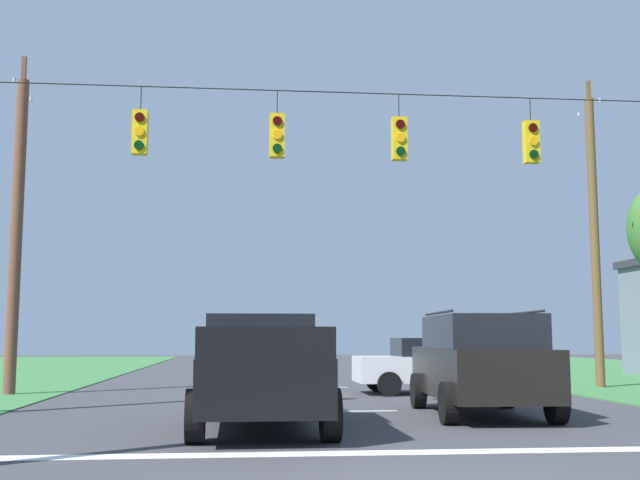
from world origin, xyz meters
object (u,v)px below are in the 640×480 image
object	(u,v)px
overhead_signal_span	(335,219)
utility_pole_mid_right	(594,235)
distant_car_crossing_white	(433,365)
utility_pole_near_left	(16,229)
pickup_truck	(260,371)
suv_black	(480,362)

from	to	relation	value
overhead_signal_span	utility_pole_mid_right	bearing A→B (deg)	37.34
overhead_signal_span	distant_car_crossing_white	bearing A→B (deg)	56.73
utility_pole_near_left	pickup_truck	bearing A→B (deg)	-52.07
pickup_truck	distant_car_crossing_white	xyz separation A→B (m)	(4.98, 7.86, -0.18)
utility_pole_near_left	overhead_signal_span	bearing A→B (deg)	-34.19
pickup_truck	distant_car_crossing_white	bearing A→B (deg)	57.65
distant_car_crossing_white	pickup_truck	bearing A→B (deg)	-122.35
pickup_truck	distant_car_crossing_white	distance (m)	9.31
pickup_truck	utility_pole_mid_right	distance (m)	14.79
suv_black	distant_car_crossing_white	size ratio (longest dim) A/B	1.14
overhead_signal_span	pickup_truck	distance (m)	4.49
overhead_signal_span	utility_pole_near_left	size ratio (longest dim) A/B	1.66
suv_black	distant_car_crossing_white	world-z (taller)	suv_black
overhead_signal_span	utility_pole_mid_right	size ratio (longest dim) A/B	1.62
pickup_truck	distant_car_crossing_white	size ratio (longest dim) A/B	1.26
utility_pole_near_left	distant_car_crossing_white	bearing A→B (deg)	-2.37
overhead_signal_span	suv_black	xyz separation A→B (m)	(2.78, -1.09, -3.00)
overhead_signal_span	utility_pole_mid_right	distance (m)	11.27
utility_pole_mid_right	utility_pole_near_left	world-z (taller)	utility_pole_mid_right
utility_pole_mid_right	distant_car_crossing_white	bearing A→B (deg)	-162.61
pickup_truck	utility_pole_mid_right	bearing A→B (deg)	42.23
utility_pole_near_left	suv_black	bearing A→B (deg)	-31.22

